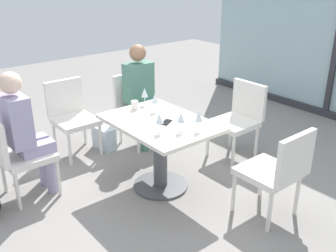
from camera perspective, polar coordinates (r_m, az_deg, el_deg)
ground_plane at (r=4.06m, az=-1.11°, el=-8.83°), size 12.00×12.00×0.00m
dining_table_main at (r=3.82m, az=-1.16°, el=-2.20°), size 1.11×0.79×0.73m
chair_front_left at (r=3.92m, az=-21.46°, el=-3.55°), size 0.46×0.50×0.87m
chair_far_left at (r=4.87m, az=-4.59°, el=3.12°), size 0.50×0.46×0.87m
chair_far_right at (r=3.49m, az=15.86°, el=-6.11°), size 0.50×0.46×0.87m
chair_near_window at (r=4.58m, az=10.46°, el=1.52°), size 0.46×0.51×0.87m
chair_side_end at (r=4.72m, az=-14.04°, el=1.86°), size 0.50×0.46×0.87m
person_front_left at (r=3.87m, az=-20.38°, el=-0.42°), size 0.34×0.39×1.26m
person_far_left at (r=4.72m, az=-3.91°, el=5.10°), size 0.39×0.34×1.26m
wine_glass_0 at (r=3.48m, az=4.54°, el=1.36°), size 0.07×0.07×0.18m
wine_glass_1 at (r=3.94m, az=-1.95°, el=4.00°), size 0.07×0.07×0.18m
wine_glass_2 at (r=3.45m, az=1.90°, el=1.20°), size 0.07×0.07×0.18m
wine_glass_3 at (r=4.13m, az=-3.47°, el=4.88°), size 0.07×0.07×0.18m
wine_glass_4 at (r=3.43m, az=-1.26°, el=1.06°), size 0.07×0.07×0.18m
coffee_cup at (r=4.04m, az=-4.91°, el=3.10°), size 0.08×0.08×0.09m
cell_phone_on_table at (r=3.69m, az=-0.23°, el=0.56°), size 0.13×0.16×0.01m
handbag_1 at (r=4.85m, az=-9.38°, el=-1.74°), size 0.31×0.19×0.28m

